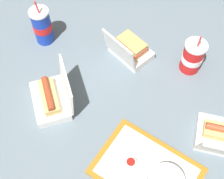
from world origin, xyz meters
The scene contains 10 objects.
ground_plane centered at (0.00, 0.00, 0.00)m, with size 3.20×3.20×0.00m, color slate.
food_tray centered at (0.32, -0.19, 0.01)m, with size 0.37×0.26×0.01m.
ketchup_cup centered at (0.26, -0.20, 0.03)m, with size 0.04×0.04×0.02m.
napkin_stack centered at (0.30, -0.23, 0.02)m, with size 0.10×0.10×0.00m, color white.
plastic_fork centered at (0.25, -0.13, 0.02)m, with size 0.11×0.01×0.01m, color white.
clamshell_hotdog_back centered at (-0.15, -0.16, 0.04)m, with size 0.26×0.25×0.18m.
clamshell_sandwich_right centered at (-0.02, 0.23, 0.04)m, with size 0.21×0.19×0.16m.
clamshell_hotdog_front centered at (0.49, 0.07, 0.04)m, with size 0.24×0.25×0.18m.
soda_cup_corner centered at (0.23, 0.32, 0.08)m, with size 0.09×0.09×0.21m.
soda_cup_back centered at (-0.41, 0.09, 0.09)m, with size 0.09×0.09×0.24m.
Camera 1 is at (0.41, -0.55, 1.13)m, focal length 50.00 mm.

